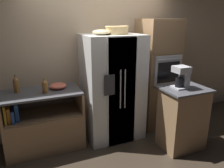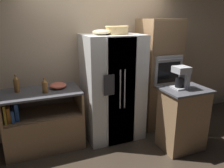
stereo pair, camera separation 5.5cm
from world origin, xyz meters
The scene contains 12 objects.
ground_plane centered at (0.00, 0.00, 0.00)m, with size 20.00×20.00×0.00m, color #382D23.
wall_back centered at (0.00, 0.46, 1.40)m, with size 12.00×0.06×2.80m.
counter_left centered at (-1.08, 0.09, 0.35)m, with size 1.18×0.67×0.94m.
refrigerator centered at (0.09, 0.04, 0.88)m, with size 0.95×0.81×1.77m.
wall_oven centered at (1.03, 0.11, 1.01)m, with size 0.66×0.68×2.01m.
island_counter centered at (0.95, -0.77, 0.50)m, with size 0.70×0.53×1.00m.
wicker_basket centered at (0.16, 0.03, 1.84)m, with size 0.38×0.38×0.13m.
fruit_bowl centered at (-0.11, -0.01, 1.81)m, with size 0.28×0.28×0.08m.
bottle_tall centered at (-1.40, 0.20, 1.06)m, with size 0.08×0.08×0.28m.
bottle_short centered at (-1.01, 0.01, 1.05)m, with size 0.09×0.09×0.22m.
mixing_bowl centered at (-0.80, 0.15, 0.99)m, with size 0.27×0.27×0.09m.
coffee_maker centered at (0.90, -0.73, 1.18)m, with size 0.22×0.21×0.34m.
Camera 2 is at (-1.24, -3.25, 2.02)m, focal length 35.00 mm.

